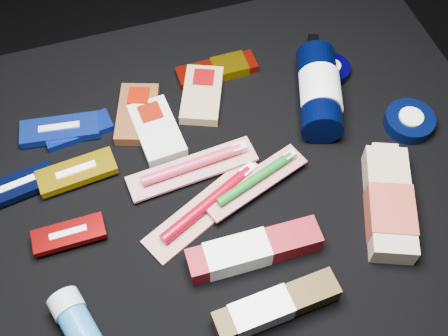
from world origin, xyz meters
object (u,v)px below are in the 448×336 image
object	(u,v)px
deodorant_stick	(79,327)
toothpaste_carton_red	(248,251)
lotion_bottle	(319,91)
bodywash_bottle	(389,205)

from	to	relation	value
deodorant_stick	toothpaste_carton_red	xyz separation A→B (m)	(0.25, 0.04, -0.00)
lotion_bottle	toothpaste_carton_red	distance (m)	0.32
toothpaste_carton_red	bodywash_bottle	bearing A→B (deg)	2.94
lotion_bottle	bodywash_bottle	bearing A→B (deg)	-66.17
lotion_bottle	bodywash_bottle	xyz separation A→B (m)	(0.02, -0.23, -0.02)
bodywash_bottle	toothpaste_carton_red	distance (m)	0.23
deodorant_stick	bodywash_bottle	bearing A→B (deg)	-11.34
bodywash_bottle	toothpaste_carton_red	world-z (taller)	bodywash_bottle
lotion_bottle	deodorant_stick	size ratio (longest dim) A/B	1.94
lotion_bottle	toothpaste_carton_red	world-z (taller)	lotion_bottle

